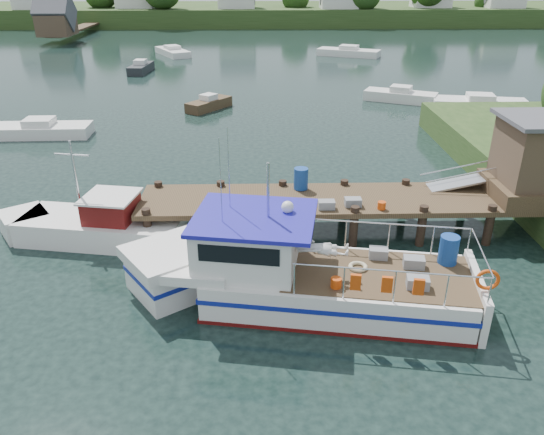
{
  "coord_description": "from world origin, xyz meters",
  "views": [
    {
      "loc": [
        -1.42,
        -18.55,
        9.45
      ],
      "look_at": [
        -1.0,
        -1.5,
        1.3
      ],
      "focal_mm": 35.0,
      "sensor_mm": 36.0,
      "label": 1
    }
  ],
  "objects_px": {
    "lobster_boat": "(293,274)",
    "moored_e": "(141,68)",
    "moored_a": "(40,130)",
    "moored_c": "(480,103)",
    "work_boat": "(93,225)",
    "moored_d": "(173,52)",
    "moored_b": "(400,96)",
    "moored_rowboat": "(209,104)",
    "dock": "(469,176)",
    "moored_far": "(349,52)"
  },
  "relations": [
    {
      "from": "dock",
      "to": "moored_a",
      "type": "height_order",
      "value": "dock"
    },
    {
      "from": "moored_a",
      "to": "moored_e",
      "type": "xyz_separation_m",
      "value": [
        1.88,
        21.21,
        0.04
      ]
    },
    {
      "from": "dock",
      "to": "moored_c",
      "type": "height_order",
      "value": "dock"
    },
    {
      "from": "moored_c",
      "to": "moored_e",
      "type": "height_order",
      "value": "moored_e"
    },
    {
      "from": "moored_rowboat",
      "to": "lobster_boat",
      "type": "bearing_deg",
      "value": -102.74
    },
    {
      "from": "moored_a",
      "to": "dock",
      "type": "bearing_deg",
      "value": -13.0
    },
    {
      "from": "lobster_boat",
      "to": "moored_b",
      "type": "bearing_deg",
      "value": 79.19
    },
    {
      "from": "work_boat",
      "to": "moored_d",
      "type": "height_order",
      "value": "work_boat"
    },
    {
      "from": "moored_c",
      "to": "lobster_boat",
      "type": "bearing_deg",
      "value": -101.47
    },
    {
      "from": "moored_a",
      "to": "moored_d",
      "type": "relative_size",
      "value": 0.9
    },
    {
      "from": "moored_b",
      "to": "moored_e",
      "type": "height_order",
      "value": "moored_e"
    },
    {
      "from": "dock",
      "to": "moored_a",
      "type": "relative_size",
      "value": 2.77
    },
    {
      "from": "moored_far",
      "to": "moored_a",
      "type": "distance_m",
      "value": 38.89
    },
    {
      "from": "dock",
      "to": "moored_e",
      "type": "bearing_deg",
      "value": 119.44
    },
    {
      "from": "lobster_boat",
      "to": "work_boat",
      "type": "relative_size",
      "value": 1.5
    },
    {
      "from": "moored_far",
      "to": "moored_c",
      "type": "height_order",
      "value": "moored_far"
    },
    {
      "from": "moored_far",
      "to": "moored_b",
      "type": "relative_size",
      "value": 1.32
    },
    {
      "from": "work_boat",
      "to": "moored_d",
      "type": "relative_size",
      "value": 1.11
    },
    {
      "from": "moored_b",
      "to": "moored_d",
      "type": "relative_size",
      "value": 0.84
    },
    {
      "from": "work_boat",
      "to": "moored_a",
      "type": "xyz_separation_m",
      "value": [
        -7.02,
        13.62,
        -0.21
      ]
    },
    {
      "from": "moored_far",
      "to": "work_boat",
      "type": "bearing_deg",
      "value": -101.59
    },
    {
      "from": "moored_a",
      "to": "lobster_boat",
      "type": "bearing_deg",
      "value": -32.77
    },
    {
      "from": "moored_c",
      "to": "moored_a",
      "type": "bearing_deg",
      "value": -147.58
    },
    {
      "from": "moored_d",
      "to": "moored_a",
      "type": "bearing_deg",
      "value": -93.82
    },
    {
      "from": "dock",
      "to": "moored_e",
      "type": "xyz_separation_m",
      "value": [
        -19.36,
        34.31,
        -1.79
      ]
    },
    {
      "from": "moored_rowboat",
      "to": "moored_b",
      "type": "distance_m",
      "value": 14.56
    },
    {
      "from": "moored_b",
      "to": "moored_rowboat",
      "type": "bearing_deg",
      "value": 179.01
    },
    {
      "from": "moored_c",
      "to": "work_boat",
      "type": "bearing_deg",
      "value": -117.88
    },
    {
      "from": "moored_rowboat",
      "to": "moored_c",
      "type": "xyz_separation_m",
      "value": [
        19.62,
        -0.22,
        -0.02
      ]
    },
    {
      "from": "dock",
      "to": "lobster_boat",
      "type": "distance_m",
      "value": 8.55
    },
    {
      "from": "moored_a",
      "to": "moored_d",
      "type": "bearing_deg",
      "value": 102.65
    },
    {
      "from": "moored_a",
      "to": "moored_c",
      "type": "xyz_separation_m",
      "value": [
        29.31,
        6.21,
        -0.02
      ]
    },
    {
      "from": "moored_c",
      "to": "dock",
      "type": "bearing_deg",
      "value": -92.24
    },
    {
      "from": "moored_rowboat",
      "to": "moored_b",
      "type": "height_order",
      "value": "moored_b"
    },
    {
      "from": "dock",
      "to": "moored_rowboat",
      "type": "relative_size",
      "value": 4.38
    },
    {
      "from": "work_boat",
      "to": "moored_rowboat",
      "type": "bearing_deg",
      "value": 92.28
    },
    {
      "from": "work_boat",
      "to": "lobster_boat",
      "type": "bearing_deg",
      "value": -20.68
    },
    {
      "from": "moored_rowboat",
      "to": "moored_d",
      "type": "relative_size",
      "value": 0.57
    },
    {
      "from": "moored_b",
      "to": "moored_e",
      "type": "relative_size",
      "value": 1.24
    },
    {
      "from": "moored_b",
      "to": "moored_c",
      "type": "distance_m",
      "value": 5.72
    },
    {
      "from": "dock",
      "to": "moored_a",
      "type": "distance_m",
      "value": 25.01
    },
    {
      "from": "moored_a",
      "to": "moored_e",
      "type": "bearing_deg",
      "value": 103.6
    },
    {
      "from": "dock",
      "to": "moored_e",
      "type": "distance_m",
      "value": 39.43
    },
    {
      "from": "moored_a",
      "to": "moored_b",
      "type": "distance_m",
      "value": 25.56
    },
    {
      "from": "work_boat",
      "to": "moored_c",
      "type": "height_order",
      "value": "work_boat"
    },
    {
      "from": "work_boat",
      "to": "moored_b",
      "type": "relative_size",
      "value": 1.33
    },
    {
      "from": "work_boat",
      "to": "moored_far",
      "type": "distance_m",
      "value": 47.52
    },
    {
      "from": "lobster_boat",
      "to": "moored_e",
      "type": "relative_size",
      "value": 2.47
    },
    {
      "from": "moored_rowboat",
      "to": "moored_c",
      "type": "distance_m",
      "value": 19.63
    },
    {
      "from": "moored_a",
      "to": "moored_c",
      "type": "height_order",
      "value": "moored_a"
    }
  ]
}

